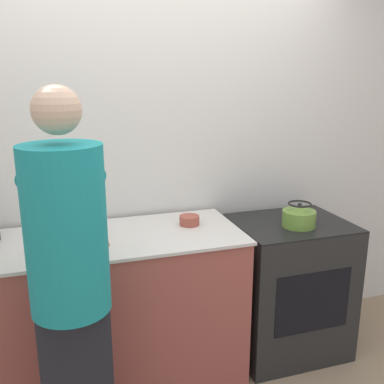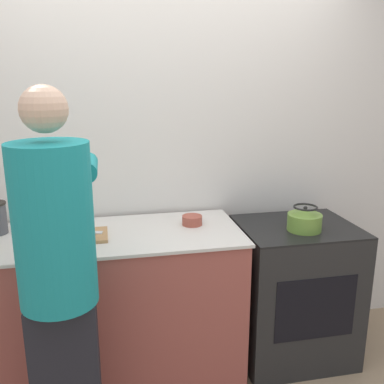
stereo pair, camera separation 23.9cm
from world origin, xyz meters
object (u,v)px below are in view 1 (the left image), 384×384
oven (287,286)px  kettle (299,217)px  cutting_board (77,241)px  knife (82,237)px  person (70,281)px

oven → kettle: bearing=-90.8°
cutting_board → knife: (0.03, 0.02, 0.01)m
cutting_board → knife: size_ratio=1.57×
cutting_board → oven: bearing=0.2°
kettle → cutting_board: bearing=176.6°
oven → kettle: (-0.00, -0.08, 0.51)m
oven → cutting_board: size_ratio=2.84×
cutting_board → knife: knife is taller
oven → cutting_board: cutting_board is taller
oven → kettle: kettle is taller
knife → kettle: size_ratio=0.98×
cutting_board → kettle: kettle is taller
person → kettle: person is taller
kettle → oven: bearing=89.2°
oven → person: person is taller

